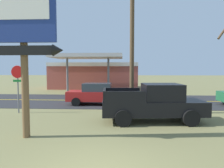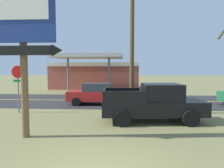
% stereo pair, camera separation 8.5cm
% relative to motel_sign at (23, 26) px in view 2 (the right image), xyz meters
% --- Properties ---
extents(road_asphalt, '(140.00, 8.00, 0.02)m').
position_rel_motel_sign_xyz_m(road_asphalt, '(3.09, 10.05, -4.34)').
color(road_asphalt, '#2B2B2D').
rests_on(road_asphalt, ground).
extents(road_centre_line, '(126.00, 0.20, 0.01)m').
position_rel_motel_sign_xyz_m(road_centre_line, '(3.09, 10.05, -4.33)').
color(road_centre_line, gold).
rests_on(road_centre_line, road_asphalt).
extents(motel_sign, '(2.95, 0.54, 6.50)m').
position_rel_motel_sign_xyz_m(motel_sign, '(0.00, 0.00, 0.00)').
color(motel_sign, brown).
rests_on(motel_sign, ground).
extents(stop_sign, '(0.80, 0.08, 2.95)m').
position_rel_motel_sign_xyz_m(stop_sign, '(-2.72, 4.70, -2.33)').
color(stop_sign, slate).
rests_on(stop_sign, ground).
extents(utility_pole, '(1.78, 0.26, 9.09)m').
position_rel_motel_sign_xyz_m(utility_pole, '(4.30, 4.81, 0.48)').
color(utility_pole, brown).
rests_on(utility_pole, ground).
extents(gas_station, '(12.00, 11.50, 4.40)m').
position_rel_motel_sign_xyz_m(gas_station, '(-0.38, 21.97, -2.41)').
color(gas_station, '#A84C42').
rests_on(gas_station, ground).
extents(pickup_black_parked_on_lawn, '(5.34, 2.55, 1.96)m').
position_rel_motel_sign_xyz_m(pickup_black_parked_on_lawn, '(5.39, 2.98, -3.39)').
color(pickup_black_parked_on_lawn, black).
rests_on(pickup_black_parked_on_lawn, ground).
extents(car_red_mid_lane, '(4.20, 2.00, 1.64)m').
position_rel_motel_sign_xyz_m(car_red_mid_lane, '(1.67, 8.05, -3.52)').
color(car_red_mid_lane, red).
rests_on(car_red_mid_lane, ground).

